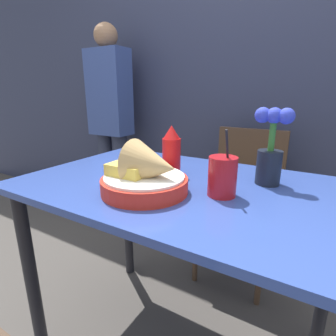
{
  "coord_description": "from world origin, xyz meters",
  "views": [
    {
      "loc": [
        0.41,
        -0.78,
        1.08
      ],
      "look_at": [
        -0.03,
        -0.04,
        0.83
      ],
      "focal_mm": 28.0,
      "sensor_mm": 36.0,
      "label": 1
    }
  ],
  "objects_px": {
    "flower_vase": "(271,150)",
    "person_standing": "(111,117)",
    "food_basket": "(147,175)",
    "ketchup_bottle": "(171,152)",
    "drink_cup": "(222,178)",
    "chair_far_window": "(244,189)"
  },
  "relations": [
    {
      "from": "flower_vase",
      "to": "person_standing",
      "type": "height_order",
      "value": "person_standing"
    },
    {
      "from": "food_basket",
      "to": "person_standing",
      "type": "relative_size",
      "value": 0.18
    },
    {
      "from": "ketchup_bottle",
      "to": "flower_vase",
      "type": "xyz_separation_m",
      "value": [
        0.34,
        0.08,
        0.03
      ]
    },
    {
      "from": "ketchup_bottle",
      "to": "flower_vase",
      "type": "relative_size",
      "value": 0.73
    },
    {
      "from": "drink_cup",
      "to": "ketchup_bottle",
      "type": "bearing_deg",
      "value": 156.35
    },
    {
      "from": "ketchup_bottle",
      "to": "drink_cup",
      "type": "xyz_separation_m",
      "value": [
        0.24,
        -0.1,
        -0.03
      ]
    },
    {
      "from": "food_basket",
      "to": "chair_far_window",
      "type": "bearing_deg",
      "value": 83.34
    },
    {
      "from": "drink_cup",
      "to": "person_standing",
      "type": "height_order",
      "value": "person_standing"
    },
    {
      "from": "flower_vase",
      "to": "person_standing",
      "type": "distance_m",
      "value": 1.45
    },
    {
      "from": "drink_cup",
      "to": "flower_vase",
      "type": "xyz_separation_m",
      "value": [
        0.1,
        0.18,
        0.06
      ]
    },
    {
      "from": "drink_cup",
      "to": "person_standing",
      "type": "relative_size",
      "value": 0.13
    },
    {
      "from": "food_basket",
      "to": "person_standing",
      "type": "xyz_separation_m",
      "value": [
        -0.99,
        0.92,
        0.06
      ]
    },
    {
      "from": "drink_cup",
      "to": "person_standing",
      "type": "distance_m",
      "value": 1.46
    },
    {
      "from": "food_basket",
      "to": "drink_cup",
      "type": "relative_size",
      "value": 1.32
    },
    {
      "from": "drink_cup",
      "to": "food_basket",
      "type": "bearing_deg",
      "value": -154.5
    },
    {
      "from": "chair_far_window",
      "to": "flower_vase",
      "type": "xyz_separation_m",
      "value": [
        0.21,
        -0.56,
        0.36
      ]
    },
    {
      "from": "ketchup_bottle",
      "to": "flower_vase",
      "type": "bearing_deg",
      "value": 13.15
    },
    {
      "from": "ketchup_bottle",
      "to": "drink_cup",
      "type": "bearing_deg",
      "value": -23.65
    },
    {
      "from": "food_basket",
      "to": "ketchup_bottle",
      "type": "distance_m",
      "value": 0.21
    },
    {
      "from": "food_basket",
      "to": "ketchup_bottle",
      "type": "relative_size",
      "value": 1.45
    },
    {
      "from": "flower_vase",
      "to": "ketchup_bottle",
      "type": "bearing_deg",
      "value": -166.85
    },
    {
      "from": "ketchup_bottle",
      "to": "flower_vase",
      "type": "distance_m",
      "value": 0.35
    }
  ]
}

